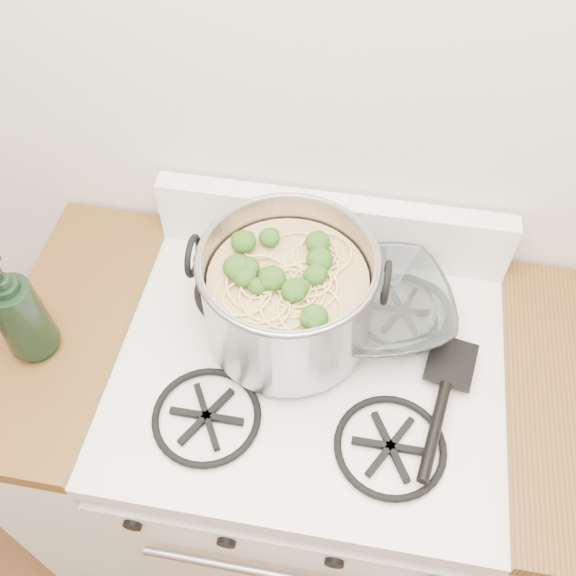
{
  "coord_description": "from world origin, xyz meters",
  "views": [
    {
      "loc": [
        0.07,
        0.62,
        2.0
      ],
      "look_at": [
        -0.05,
        1.33,
        1.05
      ],
      "focal_mm": 40.0,
      "sensor_mm": 36.0,
      "label": 1
    }
  ],
  "objects_px": {
    "gas_range": "(304,459)",
    "stock_pot": "(288,296)",
    "glass_bowl": "(380,311)",
    "bottle": "(17,308)",
    "spatula": "(452,360)"
  },
  "relations": [
    {
      "from": "gas_range",
      "to": "stock_pot",
      "type": "height_order",
      "value": "stock_pot"
    },
    {
      "from": "glass_bowl",
      "to": "bottle",
      "type": "xyz_separation_m",
      "value": [
        -0.66,
        -0.19,
        0.11
      ]
    },
    {
      "from": "stock_pot",
      "to": "bottle",
      "type": "relative_size",
      "value": 1.42
    },
    {
      "from": "gas_range",
      "to": "spatula",
      "type": "height_order",
      "value": "spatula"
    },
    {
      "from": "spatula",
      "to": "bottle",
      "type": "relative_size",
      "value": 1.21
    },
    {
      "from": "gas_range",
      "to": "stock_pot",
      "type": "relative_size",
      "value": 2.54
    },
    {
      "from": "spatula",
      "to": "bottle",
      "type": "distance_m",
      "value": 0.82
    },
    {
      "from": "glass_bowl",
      "to": "bottle",
      "type": "distance_m",
      "value": 0.69
    },
    {
      "from": "spatula",
      "to": "glass_bowl",
      "type": "bearing_deg",
      "value": 158.52
    },
    {
      "from": "stock_pot",
      "to": "glass_bowl",
      "type": "xyz_separation_m",
      "value": [
        0.18,
        0.06,
        -0.09
      ]
    },
    {
      "from": "stock_pot",
      "to": "gas_range",
      "type": "bearing_deg",
      "value": -51.66
    },
    {
      "from": "stock_pot",
      "to": "glass_bowl",
      "type": "bearing_deg",
      "value": 18.89
    },
    {
      "from": "stock_pot",
      "to": "glass_bowl",
      "type": "height_order",
      "value": "stock_pot"
    },
    {
      "from": "spatula",
      "to": "bottle",
      "type": "bearing_deg",
      "value": -162.88
    },
    {
      "from": "bottle",
      "to": "glass_bowl",
      "type": "bearing_deg",
      "value": 10.84
    }
  ]
}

